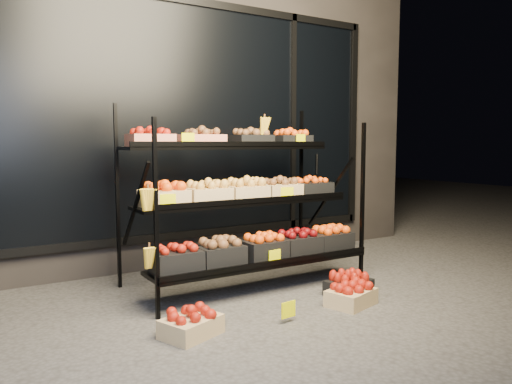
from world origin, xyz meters
TOP-DOWN VIEW (x-y plane):
  - ground at (0.00, 0.00)m, footprint 24.00×24.00m
  - building at (0.00, 2.59)m, footprint 6.00×2.08m
  - display_rack at (-0.01, 0.60)m, footprint 2.18×1.02m
  - tag_floor_a at (-0.24, -0.40)m, footprint 0.13×0.01m
  - floor_crate_left at (-0.95, -0.25)m, footprint 0.46×0.40m
  - floor_crate_midright at (0.42, -0.34)m, footprint 0.44×0.37m
  - floor_crate_right at (0.60, -0.12)m, footprint 0.43×0.36m

SIDE VIEW (x-z plane):
  - ground at x=0.00m, z-range 0.00..0.00m
  - tag_floor_a at x=-0.24m, z-range 0.00..0.12m
  - floor_crate_right at x=0.60m, z-range -0.01..0.19m
  - floor_crate_midright at x=0.42m, z-range -0.01..0.19m
  - floor_crate_left at x=-0.95m, z-range -0.01..0.19m
  - display_rack at x=-0.01m, z-range -0.05..1.63m
  - building at x=0.00m, z-range 0.00..3.50m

